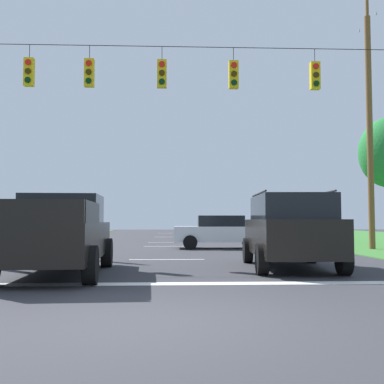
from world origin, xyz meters
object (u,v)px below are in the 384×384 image
Objects in this scene: pickup_truck at (59,234)px; distant_car_crossing_white at (220,231)px; overhead_signal_span at (170,129)px; suv_black at (290,229)px; utility_pole_mid_right at (370,127)px.

distant_car_crossing_white is (4.98, 10.36, -0.18)m from pickup_truck.
overhead_signal_span is 3.25× the size of suv_black.
distant_car_crossing_white is at bearing 64.33° from pickup_truck.
utility_pole_mid_right is at bearing 28.91° from overhead_signal_span.
suv_black is at bearing -125.63° from utility_pole_mid_right.
suv_black reaches higher than pickup_truck.
distant_car_crossing_white is at bearing 69.24° from overhead_signal_span.
overhead_signal_span is at bearing 57.87° from pickup_truck.
utility_pole_mid_right reaches higher than overhead_signal_span.
distant_car_crossing_white is (2.32, 6.13, -3.59)m from overhead_signal_span.
utility_pole_mid_right is at bearing 54.37° from suv_black.
overhead_signal_span is 1.39× the size of utility_pole_mid_right.
suv_black is 9.18m from distant_car_crossing_white.
distant_car_crossing_white is at bearing 170.21° from utility_pole_mid_right.
suv_black is at bearing 11.67° from pickup_truck.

